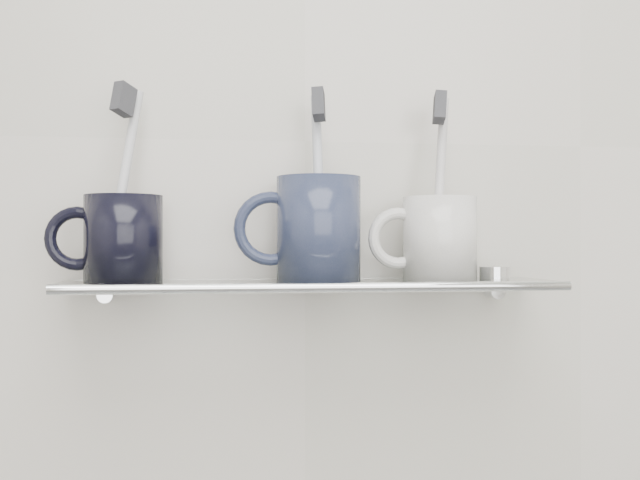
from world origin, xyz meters
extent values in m
plane|color=beige|center=(0.00, 1.10, 1.25)|extent=(2.50, 0.00, 2.50)
cube|color=silver|center=(0.00, 1.04, 1.10)|extent=(0.50, 0.12, 0.01)
cylinder|color=silver|center=(0.00, 0.98, 1.10)|extent=(0.50, 0.01, 0.01)
cylinder|color=silver|center=(-0.21, 1.09, 1.09)|extent=(0.02, 0.03, 0.02)
cylinder|color=silver|center=(0.21, 1.09, 1.09)|extent=(0.02, 0.03, 0.02)
cylinder|color=black|center=(-0.19, 1.04, 1.14)|extent=(0.09, 0.09, 0.09)
torus|color=black|center=(-0.23, 1.04, 1.14)|extent=(0.06, 0.01, 0.06)
cylinder|color=silver|center=(-0.19, 1.04, 1.20)|extent=(0.04, 0.06, 0.19)
cube|color=#333337|center=(-0.19, 1.04, 1.28)|extent=(0.03, 0.03, 0.04)
cylinder|color=#1E263E|center=(0.01, 1.04, 1.15)|extent=(0.10, 0.10, 0.11)
torus|color=#1E263E|center=(-0.04, 1.04, 1.15)|extent=(0.08, 0.01, 0.08)
cylinder|color=silver|center=(0.01, 1.04, 1.20)|extent=(0.01, 0.06, 0.19)
cube|color=#333337|center=(0.01, 1.04, 1.28)|extent=(0.02, 0.03, 0.03)
cylinder|color=white|center=(0.14, 1.04, 1.14)|extent=(0.10, 0.10, 0.09)
torus|color=white|center=(0.09, 1.04, 1.14)|extent=(0.06, 0.01, 0.06)
cylinder|color=beige|center=(0.14, 1.04, 1.20)|extent=(0.03, 0.05, 0.19)
cube|color=#333337|center=(0.14, 1.04, 1.28)|extent=(0.02, 0.03, 0.03)
cylinder|color=silver|center=(0.20, 1.04, 1.11)|extent=(0.03, 0.03, 0.01)
camera|label=1|loc=(-0.11, 0.23, 1.14)|focal=45.00mm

